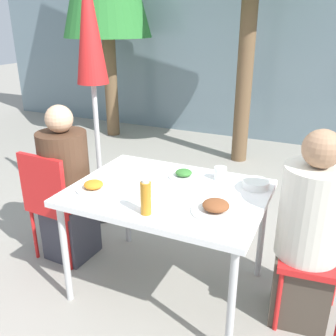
% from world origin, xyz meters
% --- Properties ---
extents(ground_plane, '(24.00, 24.00, 0.00)m').
position_xyz_m(ground_plane, '(0.00, 0.00, 0.00)').
color(ground_plane, gray).
extents(building_facade, '(10.00, 0.20, 3.00)m').
position_xyz_m(building_facade, '(0.00, 3.84, 1.50)').
color(building_facade, slate).
rests_on(building_facade, ground).
extents(dining_table, '(1.22, 0.90, 0.75)m').
position_xyz_m(dining_table, '(0.00, 0.00, 0.69)').
color(dining_table, white).
rests_on(dining_table, ground).
extents(chair_left, '(0.42, 0.42, 0.88)m').
position_xyz_m(chair_left, '(-0.91, -0.03, 0.52)').
color(chair_left, red).
rests_on(chair_left, ground).
extents(person_left, '(0.36, 0.36, 1.21)m').
position_xyz_m(person_left, '(-0.86, 0.04, 0.57)').
color(person_left, '#383842').
rests_on(person_left, ground).
extents(chair_right, '(0.44, 0.44, 0.88)m').
position_xyz_m(chair_right, '(0.90, 0.18, 0.52)').
color(chair_right, red).
rests_on(chair_right, ground).
extents(person_right, '(0.37, 0.37, 1.23)m').
position_xyz_m(person_right, '(0.86, 0.09, 0.58)').
color(person_right, '#473D33').
rests_on(person_right, ground).
extents(closed_umbrella, '(0.36, 0.36, 2.21)m').
position_xyz_m(closed_umbrella, '(-1.01, 0.69, 1.56)').
color(closed_umbrella, '#333333').
rests_on(closed_umbrella, ground).
extents(plate_0, '(0.22, 0.22, 0.06)m').
position_xyz_m(plate_0, '(-0.43, -0.20, 0.78)').
color(plate_0, white).
rests_on(plate_0, dining_table).
extents(plate_1, '(0.21, 0.21, 0.06)m').
position_xyz_m(plate_1, '(0.01, 0.23, 0.77)').
color(plate_1, white).
rests_on(plate_1, dining_table).
extents(plate_2, '(0.27, 0.27, 0.07)m').
position_xyz_m(plate_2, '(0.37, -0.16, 0.78)').
color(plate_2, white).
rests_on(plate_2, dining_table).
extents(bottle, '(0.06, 0.06, 0.21)m').
position_xyz_m(bottle, '(0.02, -0.33, 0.85)').
color(bottle, '#B7751E').
rests_on(bottle, dining_table).
extents(drinking_cup, '(0.08, 0.08, 0.09)m').
position_xyz_m(drinking_cup, '(0.25, 0.30, 0.80)').
color(drinking_cup, white).
rests_on(drinking_cup, dining_table).
extents(salad_bowl, '(0.17, 0.17, 0.05)m').
position_xyz_m(salad_bowl, '(0.50, 0.26, 0.78)').
color(salad_bowl, white).
rests_on(salad_bowl, dining_table).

